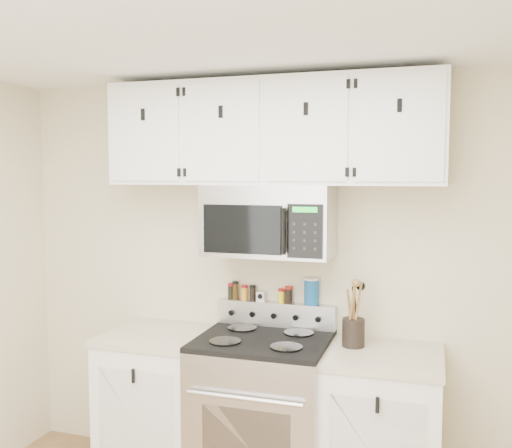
% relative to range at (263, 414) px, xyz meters
% --- Properties ---
extents(back_wall, '(3.50, 0.01, 2.50)m').
position_rel_range_xyz_m(back_wall, '(0.00, 0.32, 0.76)').
color(back_wall, beige).
rests_on(back_wall, floor).
extents(range, '(0.76, 0.65, 1.10)m').
position_rel_range_xyz_m(range, '(0.00, 0.00, 0.00)').
color(range, '#B7B7BA').
rests_on(range, floor).
extents(base_cabinet_left, '(0.64, 0.62, 0.92)m').
position_rel_range_xyz_m(base_cabinet_left, '(-0.69, 0.02, -0.03)').
color(base_cabinet_left, white).
rests_on(base_cabinet_left, floor).
extents(base_cabinet_right, '(0.64, 0.62, 0.92)m').
position_rel_range_xyz_m(base_cabinet_right, '(0.69, 0.02, -0.03)').
color(base_cabinet_right, white).
rests_on(base_cabinet_right, floor).
extents(microwave, '(0.76, 0.44, 0.42)m').
position_rel_range_xyz_m(microwave, '(0.00, 0.13, 1.14)').
color(microwave, '#9E9EA3').
rests_on(microwave, back_wall).
extents(upper_cabinets, '(2.00, 0.35, 0.62)m').
position_rel_range_xyz_m(upper_cabinets, '(-0.00, 0.15, 1.66)').
color(upper_cabinets, white).
rests_on(upper_cabinets, back_wall).
extents(utensil_crock, '(0.13, 0.13, 0.38)m').
position_rel_range_xyz_m(utensil_crock, '(0.51, 0.09, 0.53)').
color(utensil_crock, black).
rests_on(utensil_crock, base_cabinet_right).
extents(kitchen_timer, '(0.05, 0.05, 0.06)m').
position_rel_range_xyz_m(kitchen_timer, '(-0.10, 0.28, 0.64)').
color(kitchen_timer, silver).
rests_on(kitchen_timer, range).
extents(salt_canister, '(0.09, 0.09, 0.17)m').
position_rel_range_xyz_m(salt_canister, '(0.23, 0.28, 0.70)').
color(salt_canister, '#165797').
rests_on(salt_canister, range).
extents(spice_jar_0, '(0.04, 0.04, 0.10)m').
position_rel_range_xyz_m(spice_jar_0, '(-0.30, 0.28, 0.67)').
color(spice_jar_0, black).
rests_on(spice_jar_0, range).
extents(spice_jar_1, '(0.04, 0.04, 0.12)m').
position_rel_range_xyz_m(spice_jar_1, '(-0.27, 0.28, 0.67)').
color(spice_jar_1, '#3A280D').
rests_on(spice_jar_1, range).
extents(spice_jar_2, '(0.04, 0.04, 0.10)m').
position_rel_range_xyz_m(spice_jar_2, '(-0.21, 0.28, 0.66)').
color(spice_jar_2, orange).
rests_on(spice_jar_2, range).
extents(spice_jar_3, '(0.04, 0.04, 0.10)m').
position_rel_range_xyz_m(spice_jar_3, '(-0.15, 0.28, 0.66)').
color(spice_jar_3, black).
rests_on(spice_jar_3, range).
extents(spice_jar_4, '(0.04, 0.04, 0.09)m').
position_rel_range_xyz_m(spice_jar_4, '(0.03, 0.28, 0.66)').
color(spice_jar_4, yellow).
rests_on(spice_jar_4, range).
extents(spice_jar_5, '(0.05, 0.05, 0.11)m').
position_rel_range_xyz_m(spice_jar_5, '(0.08, 0.28, 0.67)').
color(spice_jar_5, black).
rests_on(spice_jar_5, range).
extents(spice_jar_6, '(0.04, 0.04, 0.10)m').
position_rel_range_xyz_m(spice_jar_6, '(0.22, 0.28, 0.66)').
color(spice_jar_6, gold).
rests_on(spice_jar_6, range).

